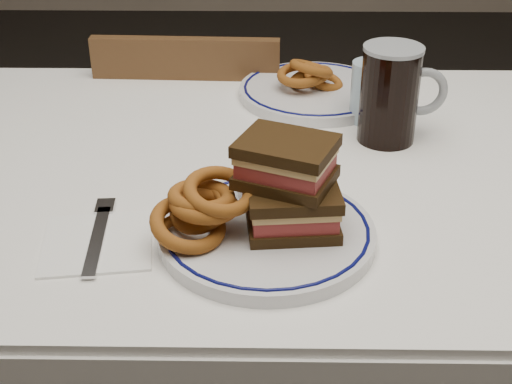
{
  "coord_description": "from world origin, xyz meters",
  "views": [
    {
      "loc": [
        -0.03,
        -1.02,
        1.29
      ],
      "look_at": [
        -0.04,
        -0.2,
        0.81
      ],
      "focal_mm": 50.0,
      "sensor_mm": 36.0,
      "label": 1
    }
  ],
  "objects_px": {
    "main_plate": "(267,233)",
    "reuben_sandwich": "(290,185)",
    "chair_far": "(198,178)",
    "beer_mug": "(392,94)",
    "far_plate": "(314,91)"
  },
  "relations": [
    {
      "from": "main_plate",
      "to": "reuben_sandwich",
      "type": "distance_m",
      "value": 0.08
    },
    {
      "from": "main_plate",
      "to": "beer_mug",
      "type": "distance_m",
      "value": 0.38
    },
    {
      "from": "reuben_sandwich",
      "to": "far_plate",
      "type": "xyz_separation_m",
      "value": [
        0.06,
        0.49,
        -0.07
      ]
    },
    {
      "from": "beer_mug",
      "to": "main_plate",
      "type": "bearing_deg",
      "value": -123.4
    },
    {
      "from": "reuben_sandwich",
      "to": "beer_mug",
      "type": "distance_m",
      "value": 0.35
    },
    {
      "from": "far_plate",
      "to": "chair_far",
      "type": "bearing_deg",
      "value": 141.64
    },
    {
      "from": "chair_far",
      "to": "far_plate",
      "type": "bearing_deg",
      "value": -38.36
    },
    {
      "from": "chair_far",
      "to": "reuben_sandwich",
      "type": "xyz_separation_m",
      "value": [
        0.19,
        -0.7,
        0.38
      ]
    },
    {
      "from": "chair_far",
      "to": "beer_mug",
      "type": "distance_m",
      "value": 0.66
    },
    {
      "from": "main_plate",
      "to": "far_plate",
      "type": "xyz_separation_m",
      "value": [
        0.09,
        0.5,
        0.0
      ]
    },
    {
      "from": "main_plate",
      "to": "reuben_sandwich",
      "type": "height_order",
      "value": "reuben_sandwich"
    },
    {
      "from": "main_plate",
      "to": "beer_mug",
      "type": "relative_size",
      "value": 1.76
    },
    {
      "from": "far_plate",
      "to": "beer_mug",
      "type": "bearing_deg",
      "value": -58.59
    },
    {
      "from": "chair_far",
      "to": "far_plate",
      "type": "xyz_separation_m",
      "value": [
        0.26,
        -0.2,
        0.31
      ]
    },
    {
      "from": "main_plate",
      "to": "beer_mug",
      "type": "height_order",
      "value": "beer_mug"
    }
  ]
}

